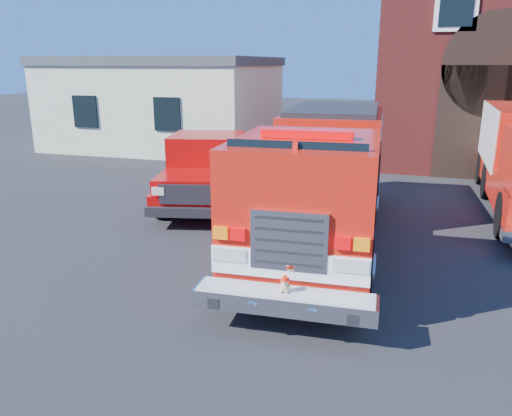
% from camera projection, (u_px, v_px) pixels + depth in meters
% --- Properties ---
extents(ground, '(100.00, 100.00, 0.00)m').
position_uv_depth(ground, '(271.00, 249.00, 11.34)').
color(ground, black).
rests_on(ground, ground).
extents(side_building, '(10.20, 8.20, 4.35)m').
position_uv_depth(side_building, '(167.00, 101.00, 25.17)').
color(side_building, beige).
rests_on(side_building, ground).
extents(fire_engine, '(3.13, 9.68, 2.95)m').
position_uv_depth(fire_engine, '(323.00, 175.00, 11.79)').
color(fire_engine, black).
rests_on(fire_engine, ground).
extents(pickup_truck, '(3.59, 6.61, 2.05)m').
position_uv_depth(pickup_truck, '(210.00, 169.00, 15.19)').
color(pickup_truck, black).
rests_on(pickup_truck, ground).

